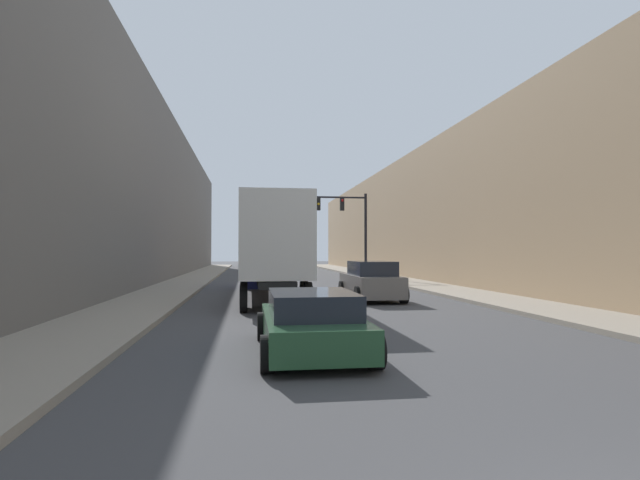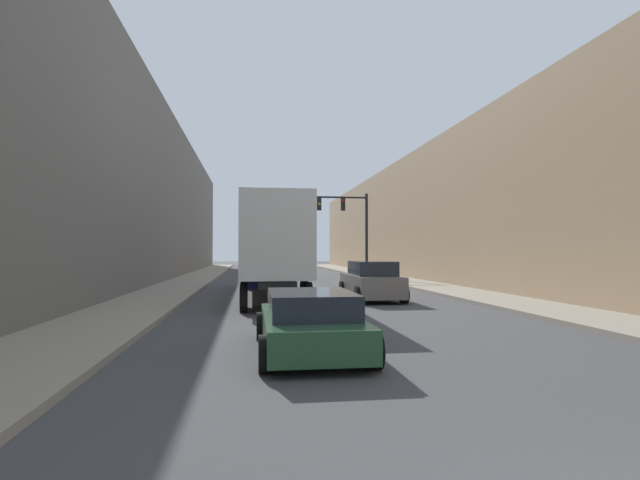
{
  "view_description": "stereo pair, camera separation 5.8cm",
  "coord_description": "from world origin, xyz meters",
  "px_view_note": "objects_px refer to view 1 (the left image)",
  "views": [
    {
      "loc": [
        -3.0,
        -2.15,
        2.05
      ],
      "look_at": [
        -0.63,
        14.61,
        2.43
      ],
      "focal_mm": 28.0,
      "sensor_mm": 36.0,
      "label": 1
    },
    {
      "loc": [
        -2.94,
        -2.16,
        2.05
      ],
      "look_at": [
        -0.63,
        14.61,
        2.43
      ],
      "focal_mm": 28.0,
      "sensor_mm": 36.0,
      "label": 2
    }
  ],
  "objects_px": {
    "traffic_signal_gantry": "(340,217)",
    "suv_car": "(371,281)",
    "semi_truck": "(270,246)",
    "sedan_car": "(311,323)"
  },
  "relations": [
    {
      "from": "semi_truck",
      "to": "traffic_signal_gantry",
      "type": "height_order",
      "value": "traffic_signal_gantry"
    },
    {
      "from": "sedan_car",
      "to": "traffic_signal_gantry",
      "type": "bearing_deg",
      "value": 78.46
    },
    {
      "from": "semi_truck",
      "to": "suv_car",
      "type": "xyz_separation_m",
      "value": [
        4.18,
        -2.04,
        -1.53
      ]
    },
    {
      "from": "sedan_car",
      "to": "traffic_signal_gantry",
      "type": "height_order",
      "value": "traffic_signal_gantry"
    },
    {
      "from": "semi_truck",
      "to": "traffic_signal_gantry",
      "type": "bearing_deg",
      "value": 66.68
    },
    {
      "from": "traffic_signal_gantry",
      "to": "suv_car",
      "type": "bearing_deg",
      "value": -95.22
    },
    {
      "from": "sedan_car",
      "to": "traffic_signal_gantry",
      "type": "xyz_separation_m",
      "value": [
        5.2,
        25.45,
        3.91
      ]
    },
    {
      "from": "suv_car",
      "to": "traffic_signal_gantry",
      "type": "xyz_separation_m",
      "value": [
        1.36,
        14.9,
        3.74
      ]
    },
    {
      "from": "suv_car",
      "to": "sedan_car",
      "type": "bearing_deg",
      "value": -109.99
    },
    {
      "from": "suv_car",
      "to": "traffic_signal_gantry",
      "type": "distance_m",
      "value": 15.42
    }
  ]
}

